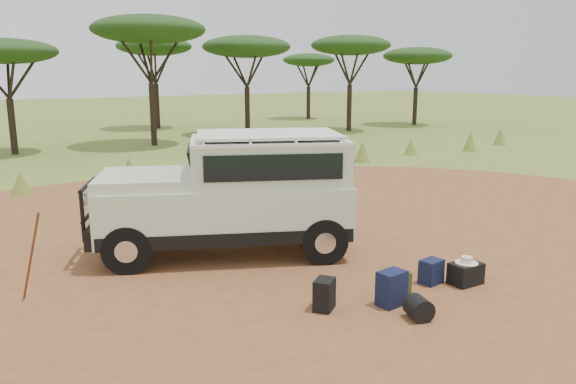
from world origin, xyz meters
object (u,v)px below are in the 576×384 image
walking_staff (31,256)px  backpack_navy (392,288)px  safari_vehicle (234,197)px  backpack_olive (398,287)px  hard_case (466,274)px  duffel_navy (431,272)px  backpack_black (324,295)px

walking_staff → backpack_navy: (4.47, -3.11, -0.44)m
walking_staff → safari_vehicle: bearing=-30.2°
backpack_olive → hard_case: size_ratio=0.93×
backpack_navy → hard_case: size_ratio=1.05×
safari_vehicle → duffel_navy: 3.87m
backpack_navy → hard_case: bearing=-7.3°
backpack_navy → hard_case: backpack_navy is taller
duffel_navy → backpack_navy: bearing=-174.2°
hard_case → backpack_navy: bearing=-178.9°
duffel_navy → walking_staff: bearing=144.9°
backpack_olive → backpack_black: bearing=162.5°
walking_staff → backpack_olive: size_ratio=3.11×
backpack_black → backpack_olive: backpack_olive is taller
duffel_navy → backpack_olive: bearing=-174.0°
backpack_navy → duffel_navy: backpack_navy is taller
walking_staff → hard_case: size_ratio=2.89×
backpack_black → duffel_navy: size_ratio=1.16×
backpack_olive → safari_vehicle: bearing=107.3°
backpack_black → hard_case: backpack_black is taller
backpack_navy → backpack_olive: backpack_navy is taller
walking_staff → duffel_navy: walking_staff is taller
backpack_navy → duffel_navy: size_ratio=1.31×
safari_vehicle → hard_case: size_ratio=9.91×
backpack_navy → backpack_olive: bearing=6.9°
backpack_black → backpack_navy: size_ratio=0.88×
backpack_black → duffel_navy: 2.12m
safari_vehicle → backpack_olive: safari_vehicle is taller
safari_vehicle → backpack_olive: 3.69m
safari_vehicle → backpack_navy: (0.83, -3.48, -0.86)m
safari_vehicle → backpack_navy: size_ratio=9.44×
backpack_black → backpack_olive: size_ratio=1.00×
safari_vehicle → duffel_navy: bearing=-33.2°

